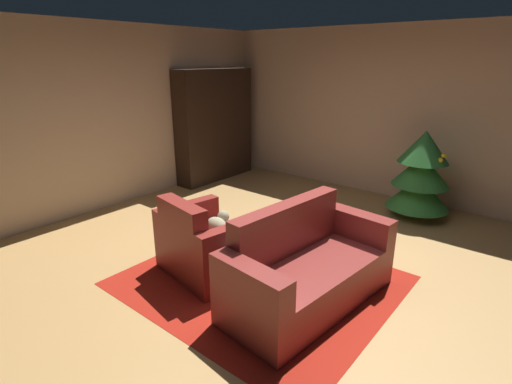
% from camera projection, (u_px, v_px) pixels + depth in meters
% --- Properties ---
extents(ground_plane, '(7.64, 7.64, 0.00)m').
position_uv_depth(ground_plane, '(270.00, 269.00, 4.29)').
color(ground_plane, '#AF834B').
extents(wall_back, '(6.33, 0.06, 2.68)m').
position_uv_depth(wall_back, '(394.00, 114.00, 6.21)').
color(wall_back, tan).
rests_on(wall_back, ground).
extents(wall_left, '(0.06, 6.49, 2.68)m').
position_uv_depth(wall_left, '(100.00, 119.00, 5.73)').
color(wall_left, tan).
rests_on(wall_left, ground).
extents(area_rug, '(2.54, 2.24, 0.01)m').
position_uv_depth(area_rug, '(260.00, 280.00, 4.07)').
color(area_rug, maroon).
rests_on(area_rug, ground).
extents(bookshelf_unit, '(0.37, 1.64, 2.00)m').
position_uv_depth(bookshelf_unit, '(219.00, 126.00, 7.31)').
color(bookshelf_unit, black).
rests_on(bookshelf_unit, ground).
extents(armchair_red, '(1.08, 0.93, 0.85)m').
position_uv_depth(armchair_red, '(206.00, 245.00, 4.14)').
color(armchair_red, maroon).
rests_on(armchair_red, ground).
extents(couch_red, '(0.94, 1.81, 0.91)m').
position_uv_depth(couch_red, '(306.00, 270.00, 3.65)').
color(couch_red, maroon).
rests_on(couch_red, ground).
extents(coffee_table, '(0.70, 0.70, 0.46)m').
position_uv_depth(coffee_table, '(259.00, 244.00, 3.96)').
color(coffee_table, black).
rests_on(coffee_table, ground).
extents(book_stack_on_table, '(0.23, 0.18, 0.09)m').
position_uv_depth(book_stack_on_table, '(264.00, 236.00, 3.92)').
color(book_stack_on_table, '#DDB550').
rests_on(book_stack_on_table, coffee_table).
extents(bottle_on_table, '(0.07, 0.07, 0.30)m').
position_uv_depth(bottle_on_table, '(266.00, 237.00, 3.73)').
color(bottle_on_table, '#522C21').
rests_on(bottle_on_table, coffee_table).
extents(decorated_tree, '(0.86, 0.86, 1.25)m').
position_uv_depth(decorated_tree, '(421.00, 174.00, 5.51)').
color(decorated_tree, brown).
rests_on(decorated_tree, ground).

